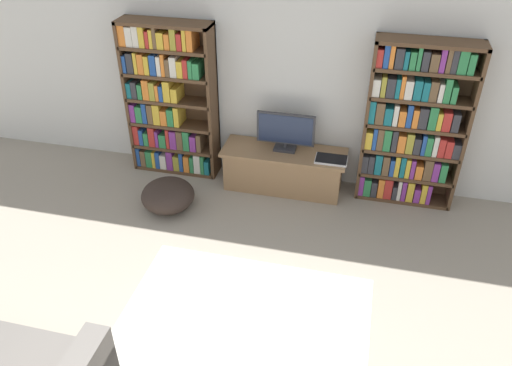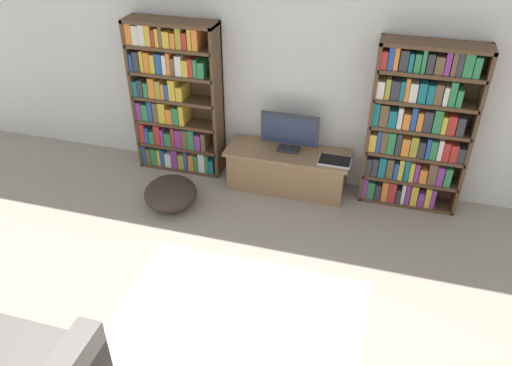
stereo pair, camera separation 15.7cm
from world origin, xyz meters
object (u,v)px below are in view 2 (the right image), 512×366
(bookshelf_left, at_px, (174,99))
(bookshelf_right, at_px, (417,129))
(television, at_px, (289,132))
(beanbag_ottoman, at_px, (171,193))
(tv_stand, at_px, (287,170))
(laptop, at_px, (335,161))

(bookshelf_left, xyz_separation_m, bookshelf_right, (2.67, -0.00, 0.00))
(television, relative_size, beanbag_ottoman, 1.12)
(tv_stand, height_order, laptop, laptop)
(bookshelf_right, xyz_separation_m, laptop, (-0.77, -0.19, -0.40))
(television, distance_m, beanbag_ottoman, 1.44)
(bookshelf_left, height_order, laptop, bookshelf_left)
(bookshelf_left, bearing_deg, television, -3.33)
(bookshelf_left, height_order, television, bookshelf_left)
(laptop, relative_size, beanbag_ottoman, 0.60)
(bookshelf_right, distance_m, tv_stand, 1.45)
(tv_stand, height_order, beanbag_ottoman, tv_stand)
(tv_stand, relative_size, beanbag_ottoman, 2.43)
(bookshelf_right, bearing_deg, television, -176.55)
(laptop, bearing_deg, bookshelf_left, 174.09)
(beanbag_ottoman, bearing_deg, laptop, 20.45)
(television, bearing_deg, laptop, -12.46)
(television, xyz_separation_m, beanbag_ottoman, (-1.12, -0.73, -0.54))
(laptop, bearing_deg, television, 167.54)
(tv_stand, distance_m, beanbag_ottoman, 1.32)
(tv_stand, bearing_deg, beanbag_ottoman, -148.24)
(television, bearing_deg, tv_stand, -90.00)
(tv_stand, distance_m, television, 0.46)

